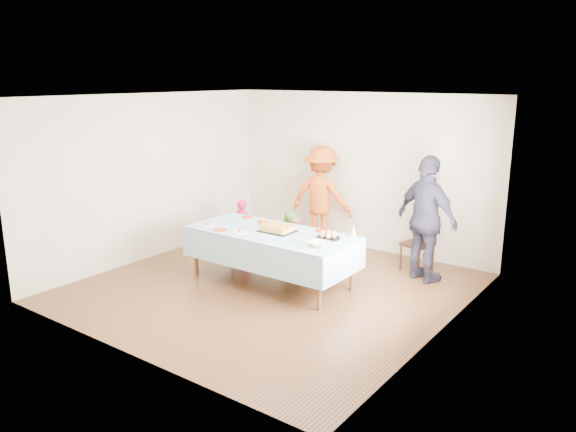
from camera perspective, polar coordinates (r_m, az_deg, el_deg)
name	(u,v)px	position (r m, az deg, el deg)	size (l,w,h in m)	color
ground	(272,287)	(8.16, -1.67, -7.24)	(5.00, 5.00, 0.00)	#432513
room_walls	(274,166)	(7.67, -1.42, 5.10)	(5.04, 5.04, 2.72)	beige
party_table	(271,235)	(8.12, -1.76, -1.97)	(2.50, 1.10, 0.78)	brown
birthday_cake	(277,229)	(8.10, -1.09, -1.30)	(0.49, 0.38, 0.09)	black
rolls_tray	(328,235)	(7.77, 4.11, -1.99)	(0.33, 0.33, 0.10)	black
punch_bowl	(319,244)	(7.39, 3.19, -2.89)	(0.28, 0.28, 0.07)	silver
party_hat	(353,231)	(7.86, 6.64, -1.48)	(0.11, 0.11, 0.18)	white
fork_pile	(296,238)	(7.65, 0.78, -2.27)	(0.24, 0.18, 0.07)	white
plate_red_far_a	(247,217)	(8.92, -4.19, -0.12)	(0.17, 0.17, 0.01)	red
plate_red_far_b	(263,222)	(8.61, -2.61, -0.60)	(0.17, 0.17, 0.01)	red
plate_red_far_c	(290,227)	(8.33, 0.20, -1.10)	(0.17, 0.17, 0.01)	red
plate_red_far_d	(321,231)	(8.14, 3.38, -1.50)	(0.18, 0.18, 0.01)	red
plate_red_near	(220,230)	(8.23, -6.89, -1.39)	(0.20, 0.20, 0.01)	red
plate_white_left	(208,226)	(8.48, -8.15, -0.98)	(0.22, 0.22, 0.01)	white
plate_white_mid	(240,232)	(8.06, -4.89, -1.68)	(0.23, 0.23, 0.01)	white
plate_white_right	(311,247)	(7.36, 2.35, -3.17)	(0.23, 0.23, 0.01)	white
dining_chair	(421,238)	(8.97, 13.36, -2.18)	(0.49, 0.49, 0.93)	black
toddler_left	(243,226)	(9.68, -4.60, -0.98)	(0.34, 0.22, 0.92)	#CC1949
toddler_mid	(291,236)	(9.17, 0.26, -2.02)	(0.41, 0.27, 0.85)	#3B6822
toddler_right	(294,242)	(8.85, 0.62, -2.69)	(0.40, 0.31, 0.83)	#AA7E4F
adult_left	(321,196)	(9.96, 3.41, 2.02)	(1.15, 0.66, 1.78)	#CD5319
adult_right	(427,219)	(8.40, 13.93, -0.34)	(1.10, 0.46, 1.87)	#292534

